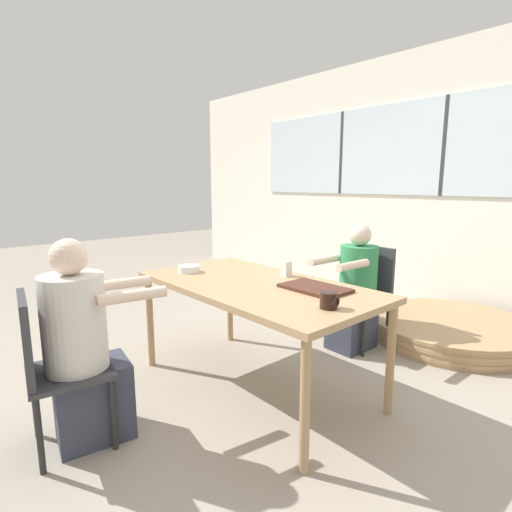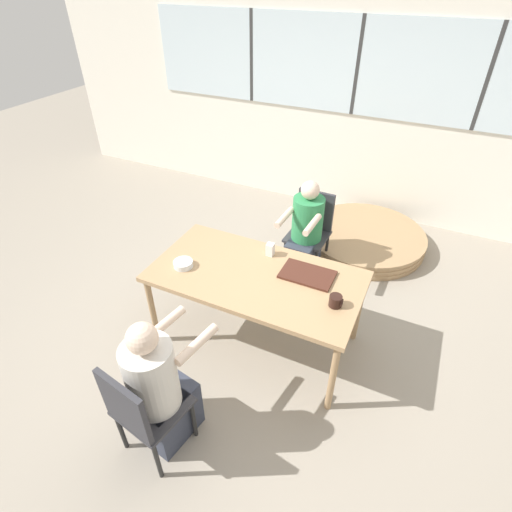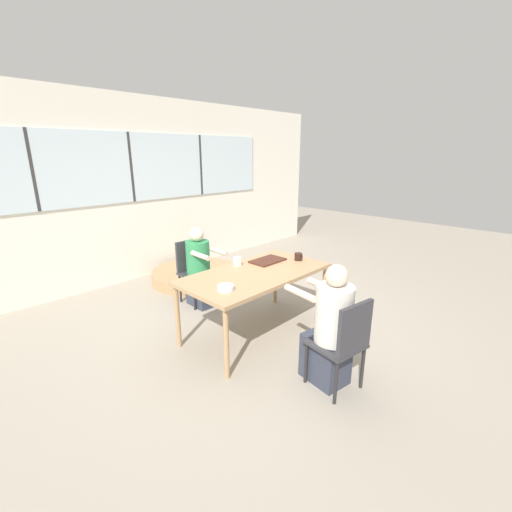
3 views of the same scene
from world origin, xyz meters
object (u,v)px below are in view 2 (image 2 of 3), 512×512
at_px(person_man_blue_shirt, 160,390).
at_px(coffee_mug, 336,301).
at_px(bowl_white_shallow, 183,264).
at_px(chair_for_man_blue_shirt, 140,409).
at_px(milk_carton_small, 270,249).
at_px(chair_for_woman_green_shirt, 311,225).
at_px(folded_table_stack, 365,238).
at_px(person_woman_green_shirt, 305,235).

relative_size(person_man_blue_shirt, coffee_mug, 11.38).
bearing_deg(bowl_white_shallow, coffee_mug, 3.78).
height_order(chair_for_man_blue_shirt, coffee_mug, chair_for_man_blue_shirt).
distance_m(coffee_mug, milk_carton_small, 0.75).
bearing_deg(coffee_mug, chair_for_woman_green_shirt, 114.87).
height_order(person_man_blue_shirt, coffee_mug, person_man_blue_shirt).
bearing_deg(folded_table_stack, chair_for_woman_green_shirt, -127.56).
height_order(bowl_white_shallow, folded_table_stack, bowl_white_shallow).
height_order(person_woman_green_shirt, folded_table_stack, person_woman_green_shirt).
relative_size(person_woman_green_shirt, person_man_blue_shirt, 0.95).
bearing_deg(chair_for_man_blue_shirt, person_woman_green_shirt, 93.43).
distance_m(chair_for_woman_green_shirt, person_man_blue_shirt, 2.30).
height_order(person_woman_green_shirt, bowl_white_shallow, person_woman_green_shirt).
bearing_deg(coffee_mug, person_man_blue_shirt, -130.40).
relative_size(chair_for_woman_green_shirt, bowl_white_shallow, 5.44).
bearing_deg(person_woman_green_shirt, person_man_blue_shirt, 86.30).
distance_m(milk_carton_small, bowl_white_shallow, 0.72).
relative_size(person_man_blue_shirt, milk_carton_small, 10.27).
bearing_deg(milk_carton_small, person_man_blue_shirt, -97.39).
relative_size(chair_for_woman_green_shirt, coffee_mug, 8.66).
xyz_separation_m(person_woman_green_shirt, bowl_white_shallow, (-0.61, -1.22, 0.29)).
bearing_deg(bowl_white_shallow, person_woman_green_shirt, 63.44).
xyz_separation_m(coffee_mug, folded_table_stack, (-0.13, 1.93, -0.69)).
distance_m(chair_for_man_blue_shirt, person_woman_green_shirt, 2.30).
height_order(chair_for_man_blue_shirt, folded_table_stack, chair_for_man_blue_shirt).
bearing_deg(chair_for_man_blue_shirt, bowl_white_shallow, 118.42).
height_order(person_man_blue_shirt, bowl_white_shallow, person_man_blue_shirt).
height_order(chair_for_man_blue_shirt, person_man_blue_shirt, person_man_blue_shirt).
relative_size(coffee_mug, milk_carton_small, 0.90).
relative_size(chair_for_woman_green_shirt, folded_table_stack, 0.62).
bearing_deg(coffee_mug, bowl_white_shallow, -176.22).
xyz_separation_m(chair_for_woman_green_shirt, chair_for_man_blue_shirt, (-0.26, -2.45, 0.00)).
xyz_separation_m(coffee_mug, bowl_white_shallow, (-1.22, -0.08, -0.02)).
bearing_deg(chair_for_man_blue_shirt, chair_for_woman_green_shirt, 93.70).
bearing_deg(milk_carton_small, folded_table_stack, 71.31).
bearing_deg(folded_table_stack, bowl_white_shallow, -118.57).
height_order(person_man_blue_shirt, milk_carton_small, person_man_blue_shirt).
bearing_deg(bowl_white_shallow, milk_carton_small, 38.01).
distance_m(chair_for_woman_green_shirt, bowl_white_shallow, 1.54).
bearing_deg(folded_table_stack, person_man_blue_shirt, -103.61).
bearing_deg(person_man_blue_shirt, chair_for_man_blue_shirt, -90.00).
bearing_deg(milk_carton_small, chair_for_woman_green_shirt, 86.73).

